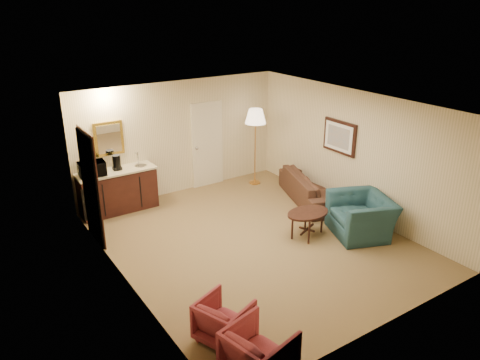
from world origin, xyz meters
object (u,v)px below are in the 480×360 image
object	(u,v)px
wetbar_cabinet	(118,191)
teal_armchair	(362,210)
coffee_table	(307,224)
waste_bin	(149,198)
rose_chair_far	(259,351)
floor_lamp	(255,147)
rose_chair_near	(224,318)
sofa	(312,183)
microwave	(92,167)
coffee_maker	(117,163)

from	to	relation	value
wetbar_cabinet	teal_armchair	distance (m)	5.06
coffee_table	waste_bin	xyz separation A→B (m)	(-1.97, 3.04, -0.09)
rose_chair_far	floor_lamp	distance (m)	6.35
rose_chair_near	rose_chair_far	size ratio (longest dim) A/B	0.88
sofa	microwave	distance (m)	4.73
teal_armchair	coffee_table	xyz separation A→B (m)	(-0.91, 0.51, -0.26)
rose_chair_far	coffee_maker	distance (m)	5.59
coffee_table	floor_lamp	distance (m)	2.97
rose_chair_far	microwave	size ratio (longest dim) A/B	1.42
coffee_table	coffee_maker	distance (m)	4.14
sofa	waste_bin	xyz separation A→B (m)	(-3.15, 1.82, -0.26)
wetbar_cabinet	microwave	size ratio (longest dim) A/B	3.12
floor_lamp	coffee_maker	xyz separation A→B (m)	(-3.31, 0.34, 0.14)
microwave	sofa	bearing A→B (deg)	-18.32
teal_armchair	rose_chair_near	bearing A→B (deg)	-52.62
waste_bin	microwave	bearing A→B (deg)	178.37
sofa	floor_lamp	bearing A→B (deg)	35.50
rose_chair_far	microwave	bearing A→B (deg)	-10.22
wetbar_cabinet	coffee_table	distance (m)	4.07
teal_armchair	coffee_maker	bearing A→B (deg)	-115.08
microwave	coffee_maker	world-z (taller)	microwave
rose_chair_far	sofa	bearing A→B (deg)	-60.96
teal_armchair	waste_bin	xyz separation A→B (m)	(-2.88, 3.55, -0.36)
rose_chair_near	microwave	bearing A→B (deg)	-18.06
teal_armchair	coffee_table	distance (m)	1.08
sofa	rose_chair_near	bearing A→B (deg)	144.45
rose_chair_far	coffee_table	world-z (taller)	rose_chair_far
sofa	teal_armchair	world-z (taller)	teal_armchair
teal_armchair	coffee_maker	world-z (taller)	coffee_maker
coffee_maker	microwave	bearing A→B (deg)	166.14
waste_bin	coffee_table	bearing A→B (deg)	-57.09
sofa	coffee_maker	world-z (taller)	coffee_maker
wetbar_cabinet	microwave	bearing A→B (deg)	-175.74
rose_chair_far	coffee_maker	xyz separation A→B (m)	(0.29, 5.54, 0.71)
sofa	wetbar_cabinet	bearing A→B (deg)	83.06
wetbar_cabinet	coffee_maker	world-z (taller)	coffee_maker
rose_chair_near	waste_bin	world-z (taller)	rose_chair_near
teal_armchair	rose_chair_far	world-z (taller)	teal_armchair
microwave	coffee_maker	size ratio (longest dim) A/B	1.64
rose_chair_near	microwave	size ratio (longest dim) A/B	1.25
sofa	floor_lamp	distance (m)	1.71
coffee_table	wetbar_cabinet	bearing A→B (deg)	130.08
floor_lamp	sofa	bearing A→B (deg)	-74.00
wetbar_cabinet	floor_lamp	bearing A→B (deg)	-5.46
floor_lamp	coffee_maker	size ratio (longest dim) A/B	5.85
rose_chair_far	coffee_table	size ratio (longest dim) A/B	0.86
microwave	coffee_maker	distance (m)	0.54
rose_chair_near	floor_lamp	bearing A→B (deg)	-60.41
sofa	teal_armchair	bearing A→B (deg)	-169.43
teal_armchair	waste_bin	world-z (taller)	teal_armchair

